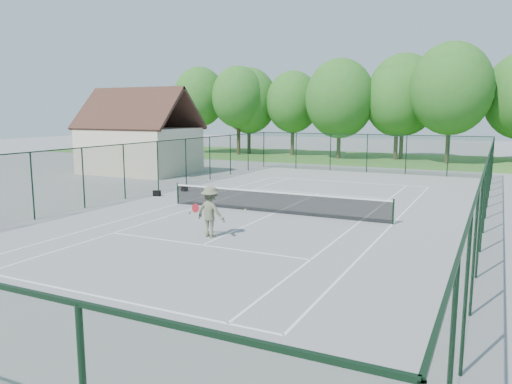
# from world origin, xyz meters

# --- Properties ---
(ground) EXTENTS (140.00, 140.00, 0.00)m
(ground) POSITION_xyz_m (0.00, 0.00, 0.00)
(ground) COLOR gray
(ground) RESTS_ON ground
(grass_far) EXTENTS (80.00, 16.00, 0.01)m
(grass_far) POSITION_xyz_m (0.00, 30.00, 0.01)
(grass_far) COLOR #4A842F
(grass_far) RESTS_ON ground
(court_lines) EXTENTS (11.05, 23.85, 0.01)m
(court_lines) POSITION_xyz_m (0.00, 0.00, 0.00)
(court_lines) COLOR white
(court_lines) RESTS_ON ground
(tennis_net) EXTENTS (11.08, 0.08, 1.10)m
(tennis_net) POSITION_xyz_m (0.00, 0.00, 0.58)
(tennis_net) COLOR black
(tennis_net) RESTS_ON ground
(fence_enclosure) EXTENTS (18.05, 36.05, 3.02)m
(fence_enclosure) POSITION_xyz_m (0.00, 0.00, 1.56)
(fence_enclosure) COLOR #193820
(fence_enclosure) RESTS_ON ground
(utility_building) EXTENTS (8.60, 6.27, 6.63)m
(utility_building) POSITION_xyz_m (-16.00, 10.00, 3.12)
(utility_building) COLOR beige
(utility_building) RESTS_ON ground
(tree_line_far) EXTENTS (39.40, 6.40, 9.70)m
(tree_line_far) POSITION_xyz_m (0.00, 30.00, 5.99)
(tree_line_far) COLOR #42341F
(tree_line_far) RESTS_ON ground
(sports_bag_a) EXTENTS (0.45, 0.32, 0.32)m
(sports_bag_a) POSITION_xyz_m (-7.99, 1.51, 0.16)
(sports_bag_a) COLOR black
(sports_bag_a) RESTS_ON ground
(sports_bag_b) EXTENTS (0.46, 0.36, 0.31)m
(sports_bag_b) POSITION_xyz_m (-7.59, 3.69, 0.16)
(sports_bag_b) COLOR black
(sports_bag_b) RESTS_ON ground
(tennis_player) EXTENTS (2.17, 0.96, 1.94)m
(tennis_player) POSITION_xyz_m (-0.37, -5.20, 0.97)
(tennis_player) COLOR #64684D
(tennis_player) RESTS_ON ground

